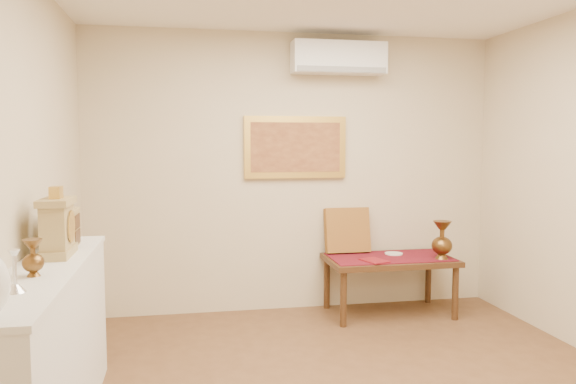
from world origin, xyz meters
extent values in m
cube|color=beige|center=(0.00, 2.25, 1.35)|extent=(4.00, 0.02, 2.70)
cube|color=beige|center=(-2.00, 0.00, 1.35)|extent=(0.02, 4.50, 2.70)
cube|color=maroon|center=(0.85, 1.88, 0.55)|extent=(1.14, 0.59, 0.01)
cylinder|color=white|center=(0.93, 1.98, 0.56)|extent=(0.18, 0.18, 0.01)
cube|color=maroon|center=(0.64, 1.71, 0.56)|extent=(0.25, 0.30, 0.01)
cube|color=maroon|center=(0.51, 2.16, 0.78)|extent=(0.44, 0.19, 0.45)
cube|color=silver|center=(-1.82, 0.00, 0.47)|extent=(0.35, 2.00, 0.95)
cube|color=silver|center=(-1.82, 0.00, 0.96)|extent=(0.37, 2.02, 0.03)
cube|color=tan|center=(-1.81, 0.31, 1.00)|extent=(0.16, 0.36, 0.05)
cube|color=tan|center=(-1.81, 0.31, 1.16)|extent=(0.14, 0.30, 0.25)
cylinder|color=beige|center=(-1.74, 0.31, 1.16)|extent=(0.01, 0.17, 0.17)
cylinder|color=gold|center=(-1.73, 0.31, 1.16)|extent=(0.01, 0.19, 0.19)
cube|color=tan|center=(-1.81, 0.31, 1.30)|extent=(0.17, 0.34, 0.04)
cube|color=gold|center=(-1.81, 0.31, 1.35)|extent=(0.06, 0.11, 0.07)
cube|color=tan|center=(-1.83, 0.62, 1.09)|extent=(0.15, 0.20, 0.22)
cube|color=#452814|center=(-1.76, 0.62, 1.04)|extent=(0.01, 0.17, 0.09)
cube|color=#452814|center=(-1.76, 0.62, 1.14)|extent=(0.01, 0.17, 0.09)
cube|color=tan|center=(-1.83, 0.62, 1.21)|extent=(0.16, 0.21, 0.02)
cube|color=#452814|center=(0.85, 1.88, 0.53)|extent=(1.20, 0.70, 0.05)
cylinder|color=#452814|center=(0.31, 1.59, 0.25)|extent=(0.06, 0.06, 0.50)
cylinder|color=#452814|center=(1.39, 1.59, 0.25)|extent=(0.06, 0.06, 0.50)
cylinder|color=#452814|center=(0.31, 2.17, 0.25)|extent=(0.06, 0.06, 0.50)
cylinder|color=#452814|center=(1.39, 2.17, 0.25)|extent=(0.06, 0.06, 0.50)
cube|color=gold|center=(0.00, 2.23, 1.60)|extent=(1.00, 0.05, 0.60)
cube|color=#A56539|center=(0.00, 2.20, 1.60)|extent=(0.88, 0.01, 0.48)
cube|color=white|center=(0.40, 2.12, 2.45)|extent=(0.90, 0.24, 0.30)
cube|color=gray|center=(0.40, 2.00, 2.33)|extent=(0.86, 0.02, 0.05)
camera|label=1|loc=(-1.10, -3.13, 1.64)|focal=35.00mm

